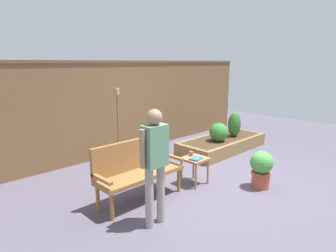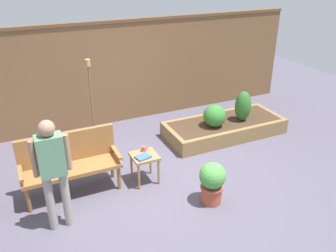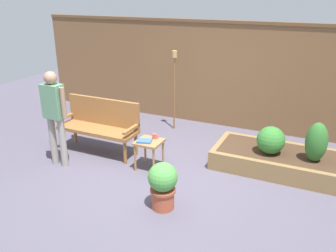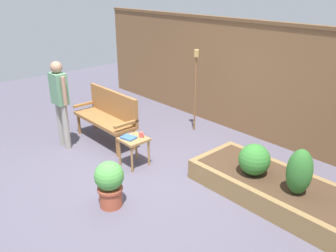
{
  "view_description": "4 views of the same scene",
  "coord_description": "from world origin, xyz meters",
  "px_view_note": "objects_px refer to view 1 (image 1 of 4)",
  "views": [
    {
      "loc": [
        -4.06,
        -3.0,
        2.13
      ],
      "look_at": [
        -0.05,
        1.09,
        0.87
      ],
      "focal_mm": 31.29,
      "sensor_mm": 36.0,
      "label": 1
    },
    {
      "loc": [
        -1.95,
        -4.28,
        3.26
      ],
      "look_at": [
        0.2,
        0.37,
        0.8
      ],
      "focal_mm": 37.56,
      "sensor_mm": 36.0,
      "label": 2
    },
    {
      "loc": [
        2.15,
        -4.31,
        2.68
      ],
      "look_at": [
        -0.22,
        0.72,
        0.55
      ],
      "focal_mm": 37.68,
      "sensor_mm": 36.0,
      "label": 3
    },
    {
      "loc": [
        3.79,
        -2.78,
        2.76
      ],
      "look_at": [
        -0.11,
        0.74,
        0.59
      ],
      "focal_mm": 37.17,
      "sensor_mm": 36.0,
      "label": 4
    }
  ],
  "objects_px": {
    "garden_bench": "(137,166)",
    "potted_boxwood": "(261,168)",
    "cup_on_table": "(191,154)",
    "book_on_table": "(196,158)",
    "person_by_bench": "(155,158)",
    "shrub_far_corner": "(234,125)",
    "side_table": "(195,162)",
    "tiki_torch": "(118,113)",
    "shrub_near_bench": "(219,132)"
  },
  "relations": [
    {
      "from": "side_table",
      "to": "garden_bench",
      "type": "bearing_deg",
      "value": 167.27
    },
    {
      "from": "cup_on_table",
      "to": "book_on_table",
      "type": "distance_m",
      "value": 0.21
    },
    {
      "from": "garden_bench",
      "to": "shrub_far_corner",
      "type": "height_order",
      "value": "garden_bench"
    },
    {
      "from": "side_table",
      "to": "shrub_near_bench",
      "type": "xyz_separation_m",
      "value": [
        1.74,
        0.76,
        0.12
      ]
    },
    {
      "from": "side_table",
      "to": "tiki_torch",
      "type": "distance_m",
      "value": 1.95
    },
    {
      "from": "shrub_near_bench",
      "to": "tiki_torch",
      "type": "distance_m",
      "value": 2.42
    },
    {
      "from": "side_table",
      "to": "person_by_bench",
      "type": "distance_m",
      "value": 1.58
    },
    {
      "from": "garden_bench",
      "to": "potted_boxwood",
      "type": "height_order",
      "value": "garden_bench"
    },
    {
      "from": "garden_bench",
      "to": "shrub_near_bench",
      "type": "height_order",
      "value": "garden_bench"
    },
    {
      "from": "tiki_torch",
      "to": "book_on_table",
      "type": "bearing_deg",
      "value": -80.12
    },
    {
      "from": "shrub_far_corner",
      "to": "tiki_torch",
      "type": "bearing_deg",
      "value": 159.7
    },
    {
      "from": "shrub_near_bench",
      "to": "shrub_far_corner",
      "type": "relative_size",
      "value": 0.72
    },
    {
      "from": "side_table",
      "to": "book_on_table",
      "type": "relative_size",
      "value": 2.12
    },
    {
      "from": "garden_bench",
      "to": "person_by_bench",
      "type": "distance_m",
      "value": 0.9
    },
    {
      "from": "shrub_near_bench",
      "to": "tiki_torch",
      "type": "height_order",
      "value": "tiki_torch"
    },
    {
      "from": "book_on_table",
      "to": "tiki_torch",
      "type": "distance_m",
      "value": 1.97
    },
    {
      "from": "person_by_bench",
      "to": "shrub_far_corner",
      "type": "bearing_deg",
      "value": 18.47
    },
    {
      "from": "potted_boxwood",
      "to": "shrub_near_bench",
      "type": "relative_size",
      "value": 1.49
    },
    {
      "from": "garden_bench",
      "to": "side_table",
      "type": "distance_m",
      "value": 1.14
    },
    {
      "from": "person_by_bench",
      "to": "cup_on_table",
      "type": "bearing_deg",
      "value": 23.76
    },
    {
      "from": "garden_bench",
      "to": "potted_boxwood",
      "type": "bearing_deg",
      "value": -32.95
    },
    {
      "from": "cup_on_table",
      "to": "shrub_near_bench",
      "type": "height_order",
      "value": "shrub_near_bench"
    },
    {
      "from": "shrub_near_bench",
      "to": "person_by_bench",
      "type": "distance_m",
      "value": 3.41
    },
    {
      "from": "tiki_torch",
      "to": "garden_bench",
      "type": "bearing_deg",
      "value": -115.6
    },
    {
      "from": "shrub_near_bench",
      "to": "side_table",
      "type": "bearing_deg",
      "value": -156.57
    },
    {
      "from": "shrub_far_corner",
      "to": "person_by_bench",
      "type": "distance_m",
      "value": 4.01
    },
    {
      "from": "garden_bench",
      "to": "shrub_near_bench",
      "type": "distance_m",
      "value": 2.89
    },
    {
      "from": "garden_bench",
      "to": "book_on_table",
      "type": "relative_size",
      "value": 6.35
    },
    {
      "from": "side_table",
      "to": "person_by_bench",
      "type": "relative_size",
      "value": 0.31
    },
    {
      "from": "potted_boxwood",
      "to": "shrub_near_bench",
      "type": "height_order",
      "value": "shrub_near_bench"
    },
    {
      "from": "side_table",
      "to": "person_by_bench",
      "type": "bearing_deg",
      "value": -159.93
    },
    {
      "from": "garden_bench",
      "to": "tiki_torch",
      "type": "distance_m",
      "value": 1.79
    },
    {
      "from": "person_by_bench",
      "to": "potted_boxwood",
      "type": "bearing_deg",
      "value": -10.79
    },
    {
      "from": "cup_on_table",
      "to": "shrub_near_bench",
      "type": "relative_size",
      "value": 0.24
    },
    {
      "from": "potted_boxwood",
      "to": "shrub_far_corner",
      "type": "xyz_separation_m",
      "value": [
        1.71,
        1.66,
        0.25
      ]
    },
    {
      "from": "tiki_torch",
      "to": "person_by_bench",
      "type": "xyz_separation_m",
      "value": [
        -1.03,
        -2.29,
        -0.18
      ]
    },
    {
      "from": "garden_bench",
      "to": "side_table",
      "type": "xyz_separation_m",
      "value": [
        1.1,
        -0.25,
        -0.15
      ]
    },
    {
      "from": "side_table",
      "to": "person_by_bench",
      "type": "xyz_separation_m",
      "value": [
        -1.4,
        -0.51,
        0.54
      ]
    },
    {
      "from": "cup_on_table",
      "to": "shrub_far_corner",
      "type": "distance_m",
      "value": 2.44
    },
    {
      "from": "person_by_bench",
      "to": "tiki_torch",
      "type": "bearing_deg",
      "value": 65.72
    },
    {
      "from": "potted_boxwood",
      "to": "cup_on_table",
      "type": "bearing_deg",
      "value": 122.01
    },
    {
      "from": "tiki_torch",
      "to": "person_by_bench",
      "type": "bearing_deg",
      "value": -114.28
    },
    {
      "from": "cup_on_table",
      "to": "book_on_table",
      "type": "relative_size",
      "value": 0.47
    },
    {
      "from": "garden_bench",
      "to": "cup_on_table",
      "type": "relative_size",
      "value": 13.54
    },
    {
      "from": "cup_on_table",
      "to": "shrub_far_corner",
      "type": "relative_size",
      "value": 0.17
    },
    {
      "from": "cup_on_table",
      "to": "book_on_table",
      "type": "xyz_separation_m",
      "value": [
        -0.09,
        -0.19,
        -0.03
      ]
    },
    {
      "from": "garden_bench",
      "to": "shrub_far_corner",
      "type": "distance_m",
      "value": 3.53
    },
    {
      "from": "shrub_near_bench",
      "to": "person_by_bench",
      "type": "bearing_deg",
      "value": -158.05
    },
    {
      "from": "cup_on_table",
      "to": "tiki_torch",
      "type": "height_order",
      "value": "tiki_torch"
    },
    {
      "from": "book_on_table",
      "to": "potted_boxwood",
      "type": "distance_m",
      "value": 1.12
    }
  ]
}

